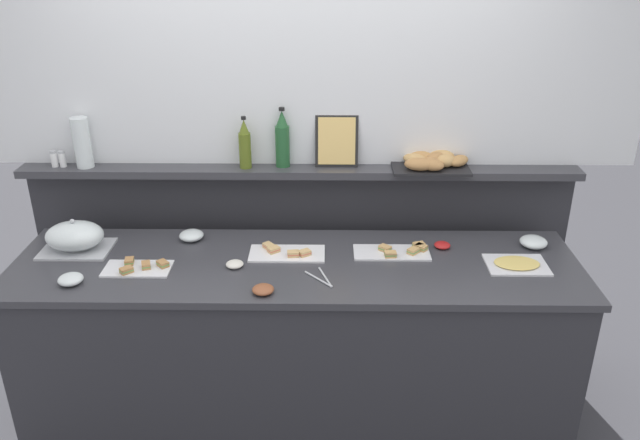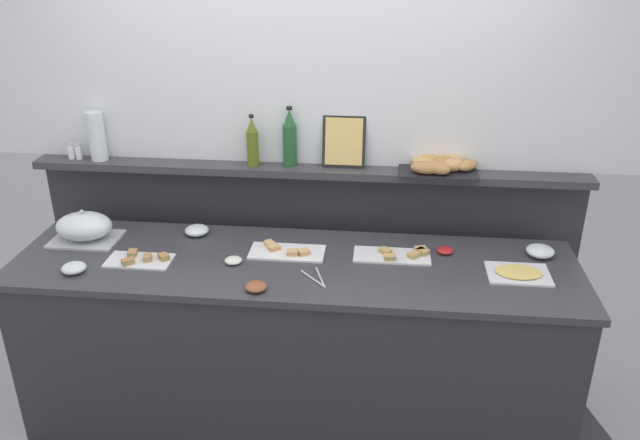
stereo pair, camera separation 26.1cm
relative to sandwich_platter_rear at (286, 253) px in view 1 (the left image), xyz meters
The scene contains 23 objects.
ground_plane 1.07m from the sandwich_platter_rear, 84.44° to the left, with size 12.00×12.00×0.00m, color #38383D.
buffet_counter 0.48m from the sandwich_platter_rear, 59.36° to the right, with size 2.74×0.74×0.93m.
back_ledge_unit 0.54m from the sandwich_platter_rear, 83.79° to the left, with size 2.96×0.22×1.25m.
upper_wall_panel 1.10m from the sandwich_platter_rear, 84.10° to the left, with size 3.56×0.08×1.35m, color silver.
sandwich_platter_rear is the anchor object (origin of this frame).
sandwich_platter_side 0.71m from the sandwich_platter_rear, 166.81° to the right, with size 0.31×0.16×0.04m.
sandwich_platter_front 0.54m from the sandwich_platter_rear, ahead, with size 0.38×0.16×0.04m.
cold_cuts_platter 1.11m from the sandwich_platter_rear, ahead, with size 0.29×0.21×0.02m.
serving_cloche 1.05m from the sandwich_platter_rear, behind, with size 0.34×0.24×0.17m.
glass_bowl_large 1.00m from the sandwich_platter_rear, 162.95° to the right, with size 0.11×0.11×0.05m.
glass_bowl_medium 1.25m from the sandwich_platter_rear, ahead, with size 0.14×0.14×0.05m.
glass_bowl_small 0.53m from the sandwich_platter_rear, 162.24° to the left, with size 0.13×0.13×0.05m.
condiment_bowl_red 0.27m from the sandwich_platter_rear, 151.61° to the right, with size 0.08×0.08×0.03m, color silver.
condiment_bowl_dark 0.79m from the sandwich_platter_rear, ahead, with size 0.08×0.08×0.03m, color red.
condiment_bowl_teal 0.37m from the sandwich_platter_rear, 102.55° to the right, with size 0.10×0.10×0.03m, color brown.
serving_tongs 0.30m from the sandwich_platter_rear, 53.76° to the right, with size 0.13×0.18×0.01m.
wine_bottle_green 0.61m from the sandwich_platter_rear, 95.05° to the left, with size 0.08×0.08×0.32m.
olive_oil_bottle 0.62m from the sandwich_platter_rear, 121.01° to the left, with size 0.06×0.06×0.28m.
salt_shaker 1.35m from the sandwich_platter_rear, 162.78° to the left, with size 0.03×0.03×0.09m.
pepper_shaker 1.31m from the sandwich_platter_rear, 162.19° to the left, with size 0.03×0.03×0.09m.
bread_basket 0.91m from the sandwich_platter_rear, 27.30° to the left, with size 0.42×0.27×0.08m.
framed_picture 0.66m from the sandwich_platter_rear, 59.67° to the left, with size 0.22×0.07×0.27m.
water_carafe 1.23m from the sandwich_platter_rear, 160.38° to the left, with size 0.09×0.09×0.27m, color silver.
Camera 1 is at (0.15, -2.71, 2.40)m, focal length 35.93 mm.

